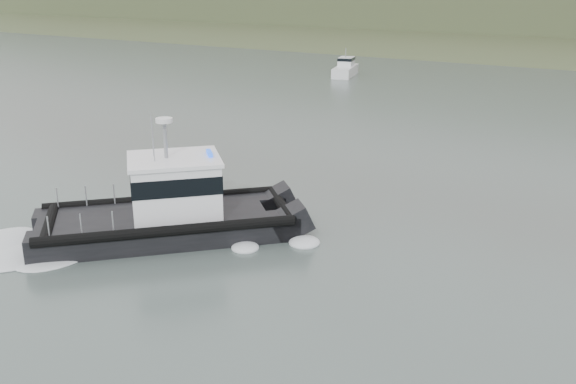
% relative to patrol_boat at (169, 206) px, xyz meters
% --- Properties ---
extents(ground, '(400.00, 400.00, 0.00)m').
position_rel_patrol_boat_xyz_m(ground, '(5.93, -4.64, -1.38)').
color(ground, '#495652').
rests_on(ground, ground).
extents(patrol_boat, '(10.93, 10.98, 5.52)m').
position_rel_patrol_boat_xyz_m(patrol_boat, '(0.00, 0.00, 0.00)').
color(patrol_boat, black).
rests_on(patrol_boat, ground).
extents(motorboat, '(3.50, 6.32, 3.30)m').
position_rel_patrol_boat_xyz_m(motorboat, '(-15.37, 47.96, -0.56)').
color(motorboat, white).
rests_on(motorboat, ground).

